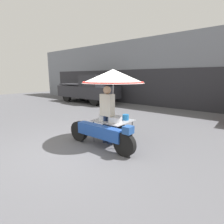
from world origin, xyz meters
TOP-DOWN VIEW (x-y plane):
  - ground_plane at (0.00, 0.00)m, footprint 36.00×36.00m
  - shopfront_building at (0.00, 8.79)m, footprint 28.00×2.06m
  - vendor_motorcycle_cart at (0.30, 0.97)m, footprint 2.26×1.76m
  - vendor_person at (0.24, 0.84)m, footprint 0.38×0.22m
  - pickup_truck at (-6.21, 6.24)m, footprint 5.00×1.81m

SIDE VIEW (x-z plane):
  - ground_plane at x=0.00m, z-range 0.00..0.00m
  - vendor_person at x=0.24m, z-range 0.10..1.75m
  - pickup_truck at x=-6.21m, z-range -0.04..2.00m
  - vendor_motorcycle_cart at x=0.30m, z-range 0.55..2.66m
  - shopfront_building at x=0.00m, z-range -0.01..4.39m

